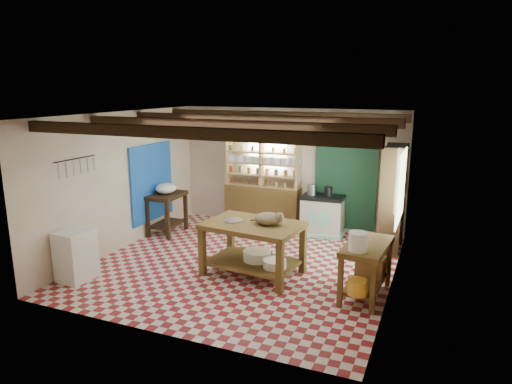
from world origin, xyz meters
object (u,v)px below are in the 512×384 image
at_px(stove, 323,215).
at_px(right_counter, 366,270).
at_px(prep_table, 167,213).
at_px(white_cabinet, 76,255).
at_px(work_table, 253,249).
at_px(cat, 268,219).

relative_size(stove, right_counter, 0.75).
relative_size(prep_table, right_counter, 0.76).
bearing_deg(right_counter, white_cabinet, -160.17).
distance_m(work_table, prep_table, 2.84).
bearing_deg(right_counter, stove, 121.97).
bearing_deg(prep_table, stove, 18.51).
bearing_deg(stove, cat, -98.49).
distance_m(prep_table, cat, 3.10).
distance_m(stove, prep_table, 3.28).
height_order(work_table, cat, cat).
xyz_separation_m(work_table, prep_table, (-2.52, 1.30, -0.01)).
bearing_deg(white_cabinet, prep_table, 92.67).
distance_m(prep_table, right_counter, 4.60).
xyz_separation_m(work_table, stove, (0.55, 2.46, -0.02)).
distance_m(stove, cat, 2.51).
relative_size(white_cabinet, right_counter, 0.72).
bearing_deg(prep_table, cat, -26.82).
height_order(stove, right_counter, stove).
bearing_deg(right_counter, cat, -179.94).
xyz_separation_m(stove, right_counter, (1.31, -2.57, -0.01)).
relative_size(stove, prep_table, 0.99).
distance_m(right_counter, cat, 1.71).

